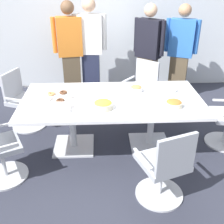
{
  "coord_description": "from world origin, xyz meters",
  "views": [
    {
      "loc": [
        -0.16,
        -3.3,
        2.3
      ],
      "look_at": [
        0.0,
        0.0,
        0.55
      ],
      "focal_mm": 43.85,
      "sensor_mm": 36.0,
      "label": 1
    }
  ],
  "objects_px": {
    "office_chair_1": "(165,169)",
    "snack_bowl_cookies": "(136,89)",
    "snack_bowl_chips_yellow": "(103,104)",
    "person_standing_3": "(180,52)",
    "office_chair_3": "(142,91)",
    "person_standing_1": "(90,48)",
    "snack_bowl_pretzels": "(174,103)",
    "napkin_pile": "(63,107)",
    "office_chair_4": "(23,103)",
    "person_standing_0": "(70,51)",
    "conference_table": "(112,107)",
    "plate_stack": "(169,90)",
    "person_standing_2": "(148,53)",
    "donut_platter": "(58,97)"
  },
  "relations": [
    {
      "from": "office_chair_1",
      "to": "snack_bowl_cookies",
      "type": "distance_m",
      "value": 1.35
    },
    {
      "from": "snack_bowl_chips_yellow",
      "to": "person_standing_3",
      "type": "bearing_deg",
      "value": 52.41
    },
    {
      "from": "office_chair_3",
      "to": "person_standing_1",
      "type": "xyz_separation_m",
      "value": [
        -0.88,
        0.69,
        0.57
      ]
    },
    {
      "from": "snack_bowl_pretzels",
      "to": "napkin_pile",
      "type": "bearing_deg",
      "value": -179.4
    },
    {
      "from": "office_chair_1",
      "to": "napkin_pile",
      "type": "relative_size",
      "value": 4.63
    },
    {
      "from": "office_chair_4",
      "to": "snack_bowl_chips_yellow",
      "type": "bearing_deg",
      "value": 75.29
    },
    {
      "from": "person_standing_0",
      "to": "snack_bowl_cookies",
      "type": "height_order",
      "value": "person_standing_0"
    },
    {
      "from": "conference_table",
      "to": "office_chair_3",
      "type": "bearing_deg",
      "value": 61.36
    },
    {
      "from": "snack_bowl_chips_yellow",
      "to": "plate_stack",
      "type": "relative_size",
      "value": 1.08
    },
    {
      "from": "person_standing_0",
      "to": "plate_stack",
      "type": "height_order",
      "value": "person_standing_0"
    },
    {
      "from": "person_standing_2",
      "to": "person_standing_3",
      "type": "height_order",
      "value": "person_standing_2"
    },
    {
      "from": "person_standing_3",
      "to": "napkin_pile",
      "type": "bearing_deg",
      "value": 67.15
    },
    {
      "from": "person_standing_2",
      "to": "napkin_pile",
      "type": "xyz_separation_m",
      "value": [
        -1.36,
        -1.85,
        -0.15
      ]
    },
    {
      "from": "snack_bowl_chips_yellow",
      "to": "office_chair_3",
      "type": "bearing_deg",
      "value": 62.23
    },
    {
      "from": "person_standing_0",
      "to": "snack_bowl_chips_yellow",
      "type": "height_order",
      "value": "person_standing_0"
    },
    {
      "from": "office_chair_4",
      "to": "person_standing_3",
      "type": "xyz_separation_m",
      "value": [
        2.72,
        0.99,
        0.51
      ]
    },
    {
      "from": "person_standing_2",
      "to": "snack_bowl_pretzels",
      "type": "relative_size",
      "value": 8.4
    },
    {
      "from": "donut_platter",
      "to": "person_standing_3",
      "type": "bearing_deg",
      "value": 37.47
    },
    {
      "from": "napkin_pile",
      "to": "snack_bowl_pretzels",
      "type": "bearing_deg",
      "value": 0.6
    },
    {
      "from": "person_standing_2",
      "to": "snack_bowl_cookies",
      "type": "height_order",
      "value": "person_standing_2"
    },
    {
      "from": "person_standing_3",
      "to": "donut_platter",
      "type": "relative_size",
      "value": 4.65
    },
    {
      "from": "conference_table",
      "to": "napkin_pile",
      "type": "distance_m",
      "value": 0.7
    },
    {
      "from": "person_standing_2",
      "to": "snack_bowl_chips_yellow",
      "type": "xyz_separation_m",
      "value": [
        -0.86,
        -1.84,
        -0.13
      ]
    },
    {
      "from": "person_standing_1",
      "to": "person_standing_2",
      "type": "bearing_deg",
      "value": 174.63
    },
    {
      "from": "person_standing_0",
      "to": "person_standing_3",
      "type": "relative_size",
      "value": 1.03
    },
    {
      "from": "conference_table",
      "to": "person_standing_3",
      "type": "xyz_separation_m",
      "value": [
        1.35,
        1.64,
        0.29
      ]
    },
    {
      "from": "office_chair_4",
      "to": "snack_bowl_cookies",
      "type": "relative_size",
      "value": 5.19
    },
    {
      "from": "napkin_pile",
      "to": "person_standing_0",
      "type": "bearing_deg",
      "value": 91.81
    },
    {
      "from": "snack_bowl_chips_yellow",
      "to": "napkin_pile",
      "type": "distance_m",
      "value": 0.5
    },
    {
      "from": "person_standing_1",
      "to": "person_standing_3",
      "type": "height_order",
      "value": "person_standing_1"
    },
    {
      "from": "person_standing_2",
      "to": "plate_stack",
      "type": "relative_size",
      "value": 7.87
    },
    {
      "from": "person_standing_0",
      "to": "snack_bowl_cookies",
      "type": "distance_m",
      "value": 1.77
    },
    {
      "from": "snack_bowl_chips_yellow",
      "to": "napkin_pile",
      "type": "relative_size",
      "value": 1.24
    },
    {
      "from": "snack_bowl_chips_yellow",
      "to": "plate_stack",
      "type": "distance_m",
      "value": 1.07
    },
    {
      "from": "person_standing_0",
      "to": "snack_bowl_chips_yellow",
      "type": "distance_m",
      "value": 2.02
    },
    {
      "from": "office_chair_1",
      "to": "plate_stack",
      "type": "relative_size",
      "value": 4.03
    },
    {
      "from": "person_standing_0",
      "to": "person_standing_2",
      "type": "bearing_deg",
      "value": 167.57
    },
    {
      "from": "snack_bowl_pretzels",
      "to": "person_standing_3",
      "type": "bearing_deg",
      "value": 72.9
    },
    {
      "from": "office_chair_1",
      "to": "person_standing_3",
      "type": "xyz_separation_m",
      "value": [
        0.84,
        2.7,
        0.51
      ]
    },
    {
      "from": "person_standing_0",
      "to": "person_standing_2",
      "type": "height_order",
      "value": "person_standing_0"
    },
    {
      "from": "office_chair_3",
      "to": "snack_bowl_pretzels",
      "type": "xyz_separation_m",
      "value": [
        0.2,
        -1.3,
        0.39
      ]
    },
    {
      "from": "plate_stack",
      "to": "napkin_pile",
      "type": "distance_m",
      "value": 1.53
    },
    {
      "from": "office_chair_4",
      "to": "plate_stack",
      "type": "relative_size",
      "value": 4.03
    },
    {
      "from": "office_chair_3",
      "to": "conference_table",
      "type": "bearing_deg",
      "value": 101.42
    },
    {
      "from": "office_chair_1",
      "to": "person_standing_0",
      "type": "distance_m",
      "value": 3.02
    },
    {
      "from": "donut_platter",
      "to": "conference_table",
      "type": "bearing_deg",
      "value": -4.5
    },
    {
      "from": "person_standing_2",
      "to": "snack_bowl_cookies",
      "type": "relative_size",
      "value": 10.13
    },
    {
      "from": "snack_bowl_chips_yellow",
      "to": "donut_platter",
      "type": "height_order",
      "value": "snack_bowl_chips_yellow"
    },
    {
      "from": "office_chair_1",
      "to": "snack_bowl_pretzels",
      "type": "xyz_separation_m",
      "value": [
        0.26,
        0.78,
        0.39
      ]
    },
    {
      "from": "person_standing_0",
      "to": "person_standing_1",
      "type": "height_order",
      "value": "person_standing_1"
    }
  ]
}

